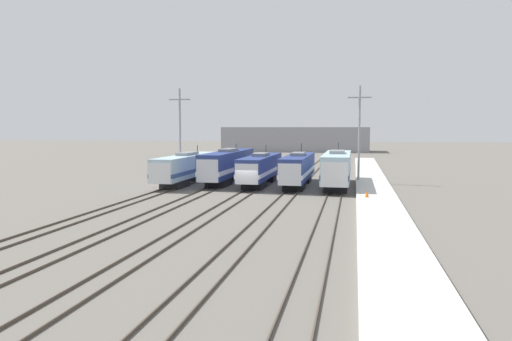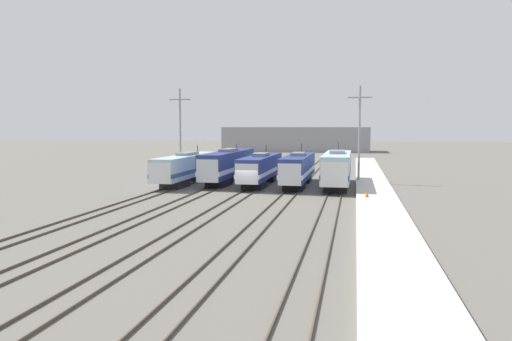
% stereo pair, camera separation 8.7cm
% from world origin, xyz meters
% --- Properties ---
extents(ground_plane, '(400.00, 400.00, 0.00)m').
position_xyz_m(ground_plane, '(0.00, 0.00, 0.00)').
color(ground_plane, '#666059').
extents(rail_pair_far_left, '(1.50, 120.00, 0.15)m').
position_xyz_m(rail_pair_far_left, '(-9.45, 0.00, 0.07)').
color(rail_pair_far_left, '#4C4238').
rests_on(rail_pair_far_left, ground_plane).
extents(rail_pair_center_left, '(1.51, 120.00, 0.15)m').
position_xyz_m(rail_pair_center_left, '(-4.72, 0.00, 0.07)').
color(rail_pair_center_left, '#4C4238').
rests_on(rail_pair_center_left, ground_plane).
extents(rail_pair_center, '(1.51, 120.00, 0.15)m').
position_xyz_m(rail_pair_center, '(0.00, 0.00, 0.07)').
color(rail_pair_center, '#4C4238').
rests_on(rail_pair_center, ground_plane).
extents(rail_pair_center_right, '(1.51, 120.00, 0.15)m').
position_xyz_m(rail_pair_center_right, '(4.72, 0.00, 0.07)').
color(rail_pair_center_right, '#4C4238').
rests_on(rail_pair_center_right, ground_plane).
extents(rail_pair_far_right, '(1.50, 120.00, 0.15)m').
position_xyz_m(rail_pair_far_right, '(9.45, 0.00, 0.07)').
color(rail_pair_far_right, '#4C4238').
rests_on(rail_pair_far_right, ground_plane).
extents(locomotive_far_left, '(2.84, 18.80, 4.71)m').
position_xyz_m(locomotive_far_left, '(-9.45, 7.37, 2.05)').
color(locomotive_far_left, '#232326').
rests_on(locomotive_far_left, ground_plane).
extents(locomotive_center_left, '(2.80, 19.49, 4.89)m').
position_xyz_m(locomotive_center_left, '(-4.72, 10.00, 2.24)').
color(locomotive_center_left, black).
rests_on(locomotive_center_left, ground_plane).
extents(locomotive_center, '(2.83, 16.95, 4.85)m').
position_xyz_m(locomotive_center, '(0.00, 7.79, 2.05)').
color(locomotive_center, black).
rests_on(locomotive_center, ground_plane).
extents(locomotive_center_right, '(2.75, 16.64, 5.09)m').
position_xyz_m(locomotive_center_right, '(4.72, 7.41, 2.11)').
color(locomotive_center_right, black).
rests_on(locomotive_center_right, ground_plane).
extents(locomotive_far_right, '(3.09, 16.98, 5.26)m').
position_xyz_m(locomotive_far_right, '(9.45, 7.10, 2.26)').
color(locomotive_far_right, '#232326').
rests_on(locomotive_far_right, ground_plane).
extents(catenary_tower_left, '(3.00, 0.28, 12.41)m').
position_xyz_m(catenary_tower_left, '(-12.01, 12.33, 6.56)').
color(catenary_tower_left, gray).
rests_on(catenary_tower_left, ground_plane).
extents(catenary_tower_right, '(3.00, 0.28, 12.41)m').
position_xyz_m(catenary_tower_right, '(12.02, 12.33, 6.56)').
color(catenary_tower_right, gray).
rests_on(catenary_tower_right, ground_plane).
extents(platform, '(4.00, 120.00, 0.40)m').
position_xyz_m(platform, '(13.70, 0.00, 0.20)').
color(platform, beige).
rests_on(platform, ground_plane).
extents(traffic_cone, '(0.39, 0.39, 0.63)m').
position_xyz_m(traffic_cone, '(12.71, -3.68, 0.71)').
color(traffic_cone, orange).
rests_on(traffic_cone, platform).
extents(depot_building, '(42.70, 15.17, 7.18)m').
position_xyz_m(depot_building, '(-5.72, 96.53, 3.59)').
color(depot_building, gray).
rests_on(depot_building, ground_plane).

